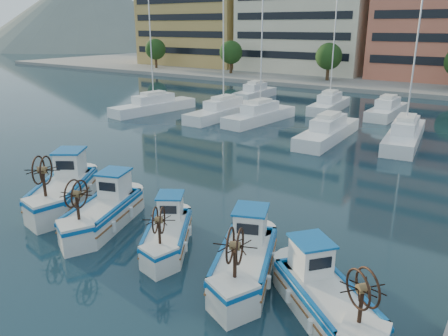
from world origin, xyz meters
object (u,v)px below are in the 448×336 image
fishing_boat_c (168,231)px  fishing_boat_d (245,257)px  fishing_boat_a (64,188)px  fishing_boat_b (104,209)px  fishing_boat_e (324,295)px

fishing_boat_c → fishing_boat_d: 3.83m
fishing_boat_a → fishing_boat_d: bearing=-36.8°
fishing_boat_b → fishing_boat_d: size_ratio=1.01×
fishing_boat_a → fishing_boat_b: fishing_boat_a is taller
fishing_boat_b → fishing_boat_a: bearing=152.0°
fishing_boat_a → fishing_boat_e: 14.33m
fishing_boat_a → fishing_boat_c: bearing=-37.1°
fishing_boat_c → fishing_boat_e: (7.03, -0.59, 0.07)m
fishing_boat_a → fishing_boat_e: size_ratio=1.21×
fishing_boat_a → fishing_boat_b: bearing=-42.4°
fishing_boat_b → fishing_boat_c: fishing_boat_b is taller
fishing_boat_a → fishing_boat_e: (14.30, -0.92, -0.14)m
fishing_boat_e → fishing_boat_d: bearing=120.0°
fishing_boat_a → fishing_boat_b: 3.64m
fishing_boat_a → fishing_boat_b: (3.61, -0.50, -0.09)m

